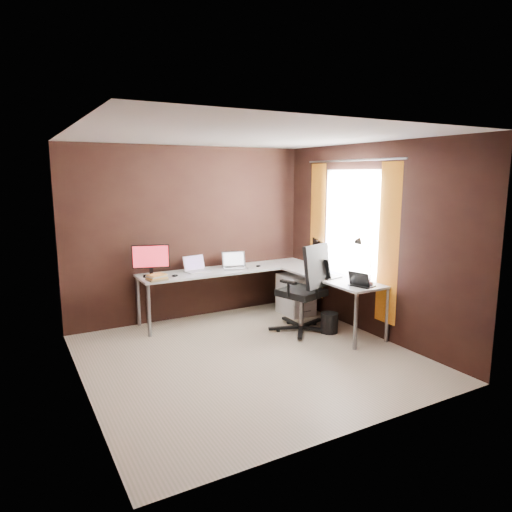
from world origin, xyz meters
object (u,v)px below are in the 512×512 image
Objects in this scene: monitor_right at (318,253)px; laptop_silver at (234,264)px; desk_lamp at (363,256)px; drawer_pedestal at (296,294)px; laptop_black_big at (322,273)px; wastebasket at (329,323)px; book_stack at (157,277)px; laptop_white at (196,268)px; laptop_black_small at (361,283)px; monitor_left at (151,259)px; office_chair at (304,306)px.

monitor_right reaches higher than laptop_silver.
drawer_pedestal is at bearing 69.23° from desk_lamp.
desk_lamp is (0.15, -0.63, 0.32)m from laptop_black_big.
drawer_pedestal is 0.95m from wastebasket.
drawer_pedestal is 2.16× the size of book_stack.
drawer_pedestal is 1.49× the size of laptop_silver.
laptop_black_small is at bearing -60.48° from laptop_white.
monitor_right is 1.75m from laptop_white.
laptop_black_big is at bearing 80.31° from desk_lamp.
book_stack is at bearing 121.55° from desk_lamp.
laptop_silver is at bearing 24.49° from laptop_black_big.
laptop_white is (0.65, -0.00, -0.19)m from monitor_left.
wastebasket is at bearing -44.33° from laptop_silver.
desk_lamp is at bearing -72.22° from wastebasket.
monitor_left reaches higher than wastebasket.
laptop_silver is at bearing 9.01° from laptop_black_small.
laptop_black_big is at bearing 92.50° from wastebasket.
monitor_left is 2.33m from monitor_right.
laptop_black_big is 2.19m from book_stack.
monitor_left is 2.56m from wastebasket.
laptop_silver reaches higher than laptop_black_small.
office_chair reaches higher than monitor_right.
monitor_left is at bearing 50.13° from laptop_black_big.
wastebasket is (-0.09, 0.48, -0.64)m from laptop_black_small.
laptop_black_small reaches higher than wastebasket.
laptop_black_big is at bearing -40.66° from laptop_silver.
laptop_silver is 1.27m from office_chair.
drawer_pedestal is 2.22× the size of wastebasket.
office_chair is (-0.26, 0.03, -0.44)m from laptop_black_big.
laptop_black_big is (1.35, -1.16, 0.01)m from laptop_white.
drawer_pedestal is 2.16m from book_stack.
desk_lamp is at bearing -87.60° from drawer_pedestal.
book_stack is at bearing 175.91° from drawer_pedestal.
wastebasket is at bearing -28.17° from book_stack.
wastebasket is at bearing -175.69° from monitor_right.
laptop_silver is 1.98m from laptop_black_small.
wastebasket is at bearing -56.84° from office_chair.
drawer_pedestal is 0.50× the size of office_chair.
office_chair is (-0.35, -0.71, 0.05)m from drawer_pedestal.
monitor_right is 1.91× the size of wastebasket.
desk_lamp is 1.08m from wastebasket.
laptop_white reaches higher than laptop_black_small.
monitor_left is 1.47× the size of laptop_black_small.
laptop_silver is 1.27m from book_stack.
book_stack is at bearing 56.34° from laptop_black_big.
laptop_black_small is (2.10, -1.83, -0.20)m from monitor_left.
office_chair reaches higher than laptop_black_big.
monitor_left reaches higher than drawer_pedestal.
laptop_black_small is at bearing -80.35° from office_chair.
laptop_black_small reaches higher than drawer_pedestal.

